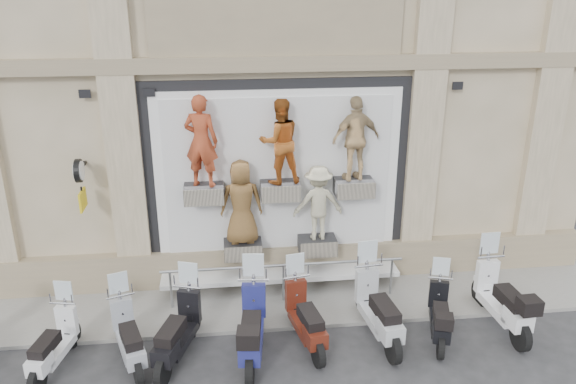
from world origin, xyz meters
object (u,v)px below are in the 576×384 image
object	(u,v)px
guard_rail	(283,284)
scooter_b	(52,334)
scooter_c	(127,326)
scooter_e	(252,315)
clock_sign_bracket	(80,178)
scooter_i	(503,288)
scooter_d	(177,320)
scooter_f	(305,307)
scooter_g	(379,298)
scooter_h	(441,305)

from	to	relation	value
guard_rail	scooter_b	size ratio (longest dim) A/B	2.92
scooter_c	scooter_e	distance (m)	2.16
clock_sign_bracket	scooter_i	distance (m)	8.42
scooter_d	scooter_f	distance (m)	2.31
scooter_b	clock_sign_bracket	bearing A→B (deg)	95.08
clock_sign_bracket	scooter_g	world-z (taller)	clock_sign_bracket
scooter_f	scooter_i	size ratio (longest dim) A/B	0.91
scooter_g	scooter_i	world-z (taller)	scooter_g
guard_rail	scooter_h	world-z (taller)	scooter_h
scooter_e	scooter_f	xyz separation A→B (m)	(1.00, 0.27, -0.07)
scooter_c	scooter_h	world-z (taller)	scooter_c
scooter_i	scooter_c	bearing A→B (deg)	179.89
guard_rail	clock_sign_bracket	distance (m)	4.57
scooter_b	scooter_h	size ratio (longest dim) A/B	1.00
scooter_e	scooter_h	world-z (taller)	scooter_e
clock_sign_bracket	scooter_f	distance (m)	4.98
guard_rail	scooter_c	size ratio (longest dim) A/B	2.75
guard_rail	scooter_c	bearing A→B (deg)	-151.06
scooter_c	scooter_d	xyz separation A→B (m)	(0.85, 0.01, 0.05)
scooter_g	guard_rail	bearing A→B (deg)	133.37
scooter_c	scooter_d	distance (m)	0.85
guard_rail	scooter_d	world-z (taller)	scooter_d
scooter_f	scooter_h	world-z (taller)	scooter_f
scooter_g	scooter_h	distance (m)	1.17
guard_rail	scooter_c	xyz separation A→B (m)	(-2.91, -1.61, 0.28)
clock_sign_bracket	scooter_f	world-z (taller)	clock_sign_bracket
scooter_e	scooter_g	distance (m)	2.39
guard_rail	clock_sign_bracket	size ratio (longest dim) A/B	4.96
scooter_e	scooter_i	xyz separation A→B (m)	(4.85, 0.37, -0.00)
guard_rail	scooter_i	bearing A→B (deg)	-17.76
scooter_d	scooter_f	bearing A→B (deg)	22.63
clock_sign_bracket	scooter_b	world-z (taller)	clock_sign_bracket
clock_sign_bracket	scooter_g	distance (m)	6.15
guard_rail	scooter_b	bearing A→B (deg)	-158.77
guard_rail	scooter_e	size ratio (longest dim) A/B	2.41
clock_sign_bracket	scooter_e	distance (m)	4.28
scooter_b	scooter_f	world-z (taller)	scooter_f
guard_rail	scooter_f	size ratio (longest dim) A/B	2.64
scooter_i	clock_sign_bracket	bearing A→B (deg)	164.94
scooter_h	scooter_i	xyz separation A→B (m)	(1.32, 0.22, 0.15)
scooter_f	scooter_h	bearing A→B (deg)	-12.98
scooter_d	scooter_e	distance (m)	1.31
scooter_b	scooter_g	xyz separation A→B (m)	(5.80, 0.23, 0.15)
scooter_c	scooter_e	size ratio (longest dim) A/B	0.88
scooter_b	scooter_d	bearing A→B (deg)	13.26
scooter_h	scooter_d	bearing A→B (deg)	-162.16
scooter_f	scooter_g	bearing A→B (deg)	-9.39
guard_rail	scooter_h	distance (m)	3.18
scooter_h	scooter_i	distance (m)	1.35
scooter_i	guard_rail	bearing A→B (deg)	159.73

